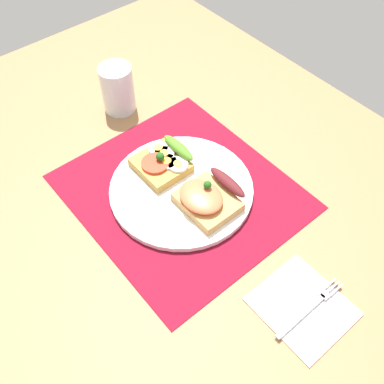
# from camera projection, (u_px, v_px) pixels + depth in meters

# --- Properties ---
(ground_plane) EXTENTS (1.20, 0.90, 0.03)m
(ground_plane) POSITION_uv_depth(u_px,v_px,m) (182.00, 197.00, 0.84)
(ground_plane) COLOR #9B6C44
(placemat) EXTENTS (0.39, 0.35, 0.00)m
(placemat) POSITION_uv_depth(u_px,v_px,m) (181.00, 191.00, 0.83)
(placemat) COLOR maroon
(placemat) RESTS_ON ground_plane
(plate) EXTENTS (0.26, 0.26, 0.01)m
(plate) POSITION_uv_depth(u_px,v_px,m) (181.00, 189.00, 0.82)
(plate) COLOR white
(plate) RESTS_ON placemat
(sandwich_egg_tomato) EXTENTS (0.09, 0.10, 0.04)m
(sandwich_egg_tomato) POSITION_uv_depth(u_px,v_px,m) (163.00, 162.00, 0.84)
(sandwich_egg_tomato) COLOR #B38B43
(sandwich_egg_tomato) RESTS_ON plate
(sandwich_salmon) EXTENTS (0.10, 0.10, 0.05)m
(sandwich_salmon) POSITION_uv_depth(u_px,v_px,m) (208.00, 197.00, 0.78)
(sandwich_salmon) COLOR tan
(sandwich_salmon) RESTS_ON plate
(napkin) EXTENTS (0.13, 0.12, 0.01)m
(napkin) POSITION_uv_depth(u_px,v_px,m) (305.00, 304.00, 0.69)
(napkin) COLOR white
(napkin) RESTS_ON ground_plane
(fork) EXTENTS (0.02, 0.14, 0.00)m
(fork) POSITION_uv_depth(u_px,v_px,m) (311.00, 307.00, 0.68)
(fork) COLOR #B7B7BC
(fork) RESTS_ON napkin
(drinking_glass) EXTENTS (0.07, 0.07, 0.10)m
(drinking_glass) POSITION_uv_depth(u_px,v_px,m) (118.00, 89.00, 0.93)
(drinking_glass) COLOR silver
(drinking_glass) RESTS_ON ground_plane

